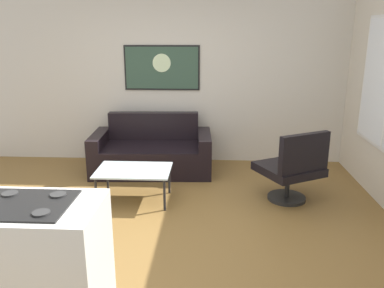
{
  "coord_description": "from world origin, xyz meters",
  "views": [
    {
      "loc": [
        0.55,
        -3.71,
        2.04
      ],
      "look_at": [
        0.32,
        0.9,
        0.7
      ],
      "focal_mm": 36.88,
      "sensor_mm": 36.0,
      "label": 1
    }
  ],
  "objects_px": {
    "armchair": "(293,168)",
    "wall_painting": "(162,68)",
    "couch": "(152,153)",
    "coffee_table": "(134,172)"
  },
  "relations": [
    {
      "from": "couch",
      "to": "armchair",
      "type": "xyz_separation_m",
      "value": [
        1.87,
        -1.03,
        0.17
      ]
    },
    {
      "from": "armchair",
      "to": "wall_painting",
      "type": "relative_size",
      "value": 0.78
    },
    {
      "from": "armchair",
      "to": "coffee_table",
      "type": "bearing_deg",
      "value": -178.04
    },
    {
      "from": "armchair",
      "to": "wall_painting",
      "type": "xyz_separation_m",
      "value": [
        -1.76,
        1.56,
        1.04
      ]
    },
    {
      "from": "couch",
      "to": "wall_painting",
      "type": "bearing_deg",
      "value": 78.95
    },
    {
      "from": "couch",
      "to": "armchair",
      "type": "distance_m",
      "value": 2.14
    },
    {
      "from": "couch",
      "to": "armchair",
      "type": "relative_size",
      "value": 1.95
    },
    {
      "from": "armchair",
      "to": "wall_painting",
      "type": "distance_m",
      "value": 2.57
    },
    {
      "from": "coffee_table",
      "to": "wall_painting",
      "type": "height_order",
      "value": "wall_painting"
    },
    {
      "from": "coffee_table",
      "to": "armchair",
      "type": "height_order",
      "value": "armchair"
    }
  ]
}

